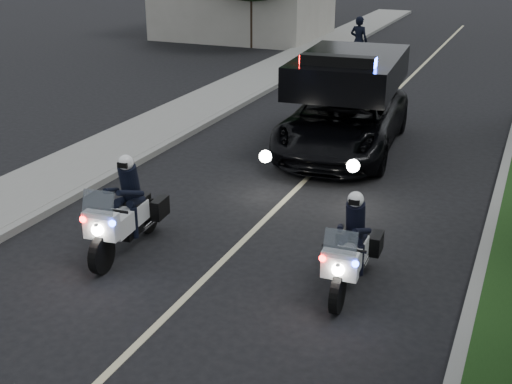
# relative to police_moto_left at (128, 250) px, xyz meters

# --- Properties ---
(ground) EXTENTS (120.00, 120.00, 0.00)m
(ground) POSITION_rel_police_moto_left_xyz_m (1.73, -2.55, 0.00)
(ground) COLOR black
(ground) RESTS_ON ground
(curb_right) EXTENTS (0.20, 60.00, 0.15)m
(curb_right) POSITION_rel_police_moto_left_xyz_m (5.83, 7.45, 0.07)
(curb_right) COLOR gray
(curb_right) RESTS_ON ground
(curb_left) EXTENTS (0.20, 60.00, 0.15)m
(curb_left) POSITION_rel_police_moto_left_xyz_m (-2.37, 7.45, 0.07)
(curb_left) COLOR gray
(curb_left) RESTS_ON ground
(sidewalk_left) EXTENTS (2.00, 60.00, 0.16)m
(sidewalk_left) POSITION_rel_police_moto_left_xyz_m (-3.47, 7.45, 0.08)
(sidewalk_left) COLOR gray
(sidewalk_left) RESTS_ON ground
(lane_marking) EXTENTS (0.12, 50.00, 0.01)m
(lane_marking) POSITION_rel_police_moto_left_xyz_m (1.73, 7.45, 0.00)
(lane_marking) COLOR #BFB78C
(lane_marking) RESTS_ON ground
(police_moto_left) EXTENTS (0.90, 2.10, 1.74)m
(police_moto_left) POSITION_rel_police_moto_left_xyz_m (0.00, 0.00, 0.00)
(police_moto_left) COLOR silver
(police_moto_left) RESTS_ON ground
(police_moto_right) EXTENTS (0.73, 1.89, 1.58)m
(police_moto_right) POSITION_rel_police_moto_left_xyz_m (3.96, 0.27, 0.00)
(police_moto_right) COLOR silver
(police_moto_right) RESTS_ON ground
(police_suv) EXTENTS (3.09, 5.91, 2.78)m
(police_suv) POSITION_rel_police_moto_left_xyz_m (1.87, 7.04, 0.00)
(police_suv) COLOR black
(police_suv) RESTS_ON ground
(bicycle) EXTENTS (0.67, 1.71, 0.88)m
(bicycle) POSITION_rel_police_moto_left_xyz_m (-0.50, 17.22, 0.00)
(bicycle) COLOR black
(bicycle) RESTS_ON ground
(cyclist) EXTENTS (0.74, 0.54, 1.92)m
(cyclist) POSITION_rel_police_moto_left_xyz_m (-0.50, 17.22, 0.00)
(cyclist) COLOR black
(cyclist) RESTS_ON ground
(tree_left_near) EXTENTS (7.76, 7.76, 9.86)m
(tree_left_near) POSITION_rel_police_moto_left_xyz_m (-6.53, 20.62, 0.00)
(tree_left_near) COLOR #123612
(tree_left_near) RESTS_ON ground
(tree_left_far) EXTENTS (8.50, 8.50, 11.83)m
(tree_left_far) POSITION_rel_police_moto_left_xyz_m (-7.71, 24.87, 0.00)
(tree_left_far) COLOR black
(tree_left_far) RESTS_ON ground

